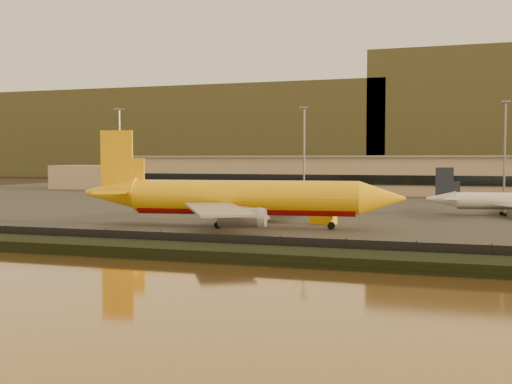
% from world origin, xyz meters
% --- Properties ---
extents(ground, '(900.00, 900.00, 0.00)m').
position_xyz_m(ground, '(0.00, 0.00, 0.00)').
color(ground, black).
rests_on(ground, ground).
extents(embankment, '(320.00, 7.00, 1.40)m').
position_xyz_m(embankment, '(0.00, -17.00, 0.70)').
color(embankment, black).
rests_on(embankment, ground).
extents(tarmac, '(320.00, 220.00, 0.20)m').
position_xyz_m(tarmac, '(0.00, 95.00, 0.10)').
color(tarmac, '#2D2D2D').
rests_on(tarmac, ground).
extents(perimeter_fence, '(300.00, 0.05, 2.20)m').
position_xyz_m(perimeter_fence, '(0.00, -13.00, 1.30)').
color(perimeter_fence, black).
rests_on(perimeter_fence, tarmac).
extents(terminal_building, '(202.00, 25.00, 12.60)m').
position_xyz_m(terminal_building, '(-14.52, 125.55, 6.25)').
color(terminal_building, tan).
rests_on(terminal_building, tarmac).
extents(apron_light_masts, '(152.20, 12.20, 25.40)m').
position_xyz_m(apron_light_masts, '(15.00, 75.00, 15.70)').
color(apron_light_masts, slate).
rests_on(apron_light_masts, tarmac).
extents(distant_hills, '(470.00, 160.00, 70.00)m').
position_xyz_m(distant_hills, '(-20.74, 340.00, 31.39)').
color(distant_hills, brown).
rests_on(distant_hills, ground).
extents(dhl_cargo_jet, '(55.31, 53.75, 16.52)m').
position_xyz_m(dhl_cargo_jet, '(-5.12, 14.45, 5.13)').
color(dhl_cargo_jet, yellow).
rests_on(dhl_cargo_jet, tarmac).
extents(gse_vehicle_yellow, '(4.90, 3.00, 2.05)m').
position_xyz_m(gse_vehicle_yellow, '(7.21, 24.52, 1.23)').
color(gse_vehicle_yellow, yellow).
rests_on(gse_vehicle_yellow, tarmac).
extents(gse_vehicle_white, '(4.96, 3.48, 2.04)m').
position_xyz_m(gse_vehicle_white, '(-6.87, 30.16, 1.22)').
color(gse_vehicle_white, white).
rests_on(gse_vehicle_white, tarmac).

